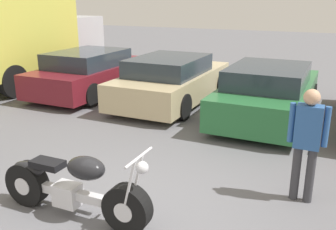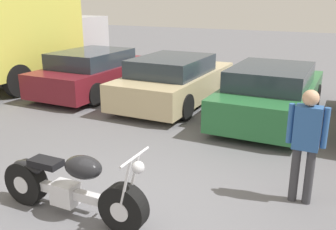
{
  "view_description": "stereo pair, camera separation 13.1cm",
  "coord_description": "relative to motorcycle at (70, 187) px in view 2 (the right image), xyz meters",
  "views": [
    {
      "loc": [
        2.4,
        -3.64,
        2.75
      ],
      "look_at": [
        -0.16,
        1.84,
        0.85
      ],
      "focal_mm": 40.0,
      "sensor_mm": 36.0,
      "label": 1
    },
    {
      "loc": [
        2.52,
        -3.59,
        2.75
      ],
      "look_at": [
        -0.16,
        1.84,
        0.85
      ],
      "focal_mm": 40.0,
      "sensor_mm": 36.0,
      "label": 2
    }
  ],
  "objects": [
    {
      "name": "person_standing",
      "position": [
        2.65,
        1.68,
        0.54
      ],
      "size": [
        0.52,
        0.22,
        1.62
      ],
      "color": "#38383D",
      "rests_on": "ground_plane"
    },
    {
      "name": "parked_car_green",
      "position": [
        1.47,
        5.37,
        0.2
      ],
      "size": [
        1.95,
        4.33,
        1.28
      ],
      "color": "#286B38",
      "rests_on": "ground_plane"
    },
    {
      "name": "ground_plane",
      "position": [
        0.54,
        0.25,
        -0.41
      ],
      "size": [
        60.0,
        60.0,
        0.0
      ],
      "primitive_type": "plane",
      "color": "slate"
    },
    {
      "name": "delivery_truck",
      "position": [
        -6.48,
        5.5,
        1.13
      ],
      "size": [
        2.25,
        6.14,
        2.78
      ],
      "color": "#CCC64C",
      "rests_on": "ground_plane"
    },
    {
      "name": "parked_car_champagne",
      "position": [
        -1.15,
        5.65,
        0.2
      ],
      "size": [
        1.95,
        4.33,
        1.28
      ],
      "color": "#C6B284",
      "rests_on": "ground_plane"
    },
    {
      "name": "motorcycle",
      "position": [
        0.0,
        0.0,
        0.0
      ],
      "size": [
        2.2,
        0.62,
        1.03
      ],
      "color": "black",
      "rests_on": "ground_plane"
    },
    {
      "name": "parked_car_maroon",
      "position": [
        -3.78,
        5.67,
        0.2
      ],
      "size": [
        1.95,
        4.33,
        1.28
      ],
      "color": "maroon",
      "rests_on": "ground_plane"
    }
  ]
}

